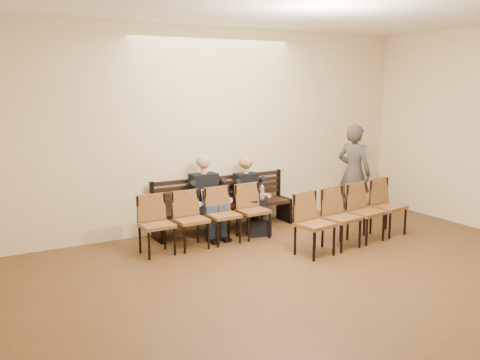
% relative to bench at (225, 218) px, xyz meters
% --- Properties ---
extents(ground, '(10.00, 10.00, 0.00)m').
position_rel_bench_xyz_m(ground, '(-0.03, -4.65, -0.23)').
color(ground, '#56381D').
rests_on(ground, ground).
extents(room_walls, '(8.02, 10.01, 3.51)m').
position_rel_bench_xyz_m(room_walls, '(-0.03, -3.86, 2.31)').
color(room_walls, beige).
rests_on(room_walls, ground).
extents(bench, '(2.60, 0.90, 0.45)m').
position_rel_bench_xyz_m(bench, '(0.00, 0.00, 0.00)').
color(bench, black).
rests_on(bench, ground).
extents(seated_man, '(0.57, 0.78, 1.36)m').
position_rel_bench_xyz_m(seated_man, '(-0.41, -0.12, 0.46)').
color(seated_man, black).
rests_on(seated_man, ground).
extents(seated_woman, '(0.51, 0.70, 1.18)m').
position_rel_bench_xyz_m(seated_woman, '(0.42, -0.12, 0.36)').
color(seated_woman, black).
rests_on(seated_woman, ground).
extents(laptop, '(0.35, 0.28, 0.24)m').
position_rel_bench_xyz_m(laptop, '(-0.38, -0.35, 0.34)').
color(laptop, '#B8B8BC').
rests_on(laptop, bench).
extents(water_bottle, '(0.09, 0.09, 0.25)m').
position_rel_bench_xyz_m(water_bottle, '(0.53, -0.39, 0.35)').
color(water_bottle, silver).
rests_on(water_bottle, bench).
extents(bag, '(0.43, 0.35, 0.28)m').
position_rel_bench_xyz_m(bag, '(0.35, -0.57, -0.09)').
color(bag, black).
rests_on(bag, ground).
extents(passerby, '(0.73, 0.89, 2.08)m').
position_rel_bench_xyz_m(passerby, '(2.42, -0.58, 0.82)').
color(passerby, '#3C3731').
rests_on(passerby, ground).
extents(chair_row_front, '(2.21, 0.55, 0.90)m').
position_rel_bench_xyz_m(chair_row_front, '(-0.66, -0.65, 0.23)').
color(chair_row_front, brown).
rests_on(chair_row_front, ground).
extents(chair_row_back, '(2.36, 0.88, 0.95)m').
position_rel_bench_xyz_m(chair_row_back, '(1.42, -1.74, 0.25)').
color(chair_row_back, brown).
rests_on(chair_row_back, ground).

